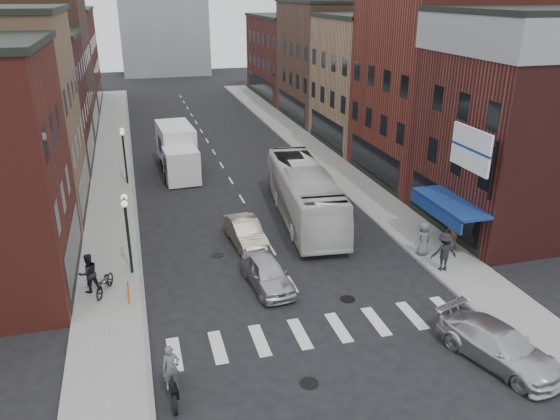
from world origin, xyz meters
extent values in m
plane|color=black|center=(0.00, 0.00, 0.00)|extent=(160.00, 160.00, 0.00)
cube|color=gray|center=(-8.50, 22.00, 0.07)|extent=(3.00, 74.00, 0.15)
cube|color=gray|center=(8.50, 22.00, 0.07)|extent=(3.00, 74.00, 0.15)
cube|color=gray|center=(-7.00, 22.00, 0.00)|extent=(0.20, 74.00, 0.16)
cube|color=gray|center=(7.00, 22.00, 0.00)|extent=(0.20, 74.00, 0.16)
cube|color=silver|center=(0.00, -3.00, 0.00)|extent=(12.00, 2.20, 0.01)
cube|color=black|center=(-10.02, 4.50, 1.60)|extent=(0.08, 7.20, 2.20)
cube|color=black|center=(-10.02, 14.00, 1.60)|extent=(0.08, 8.00, 2.20)
cube|color=#431918|center=(-15.00, 24.00, 5.00)|extent=(10.00, 10.00, 10.00)
cube|color=black|center=(-10.02, 24.00, 1.60)|extent=(0.08, 8.00, 2.20)
cube|color=black|center=(-15.00, 24.00, 10.15)|extent=(10.30, 10.20, 0.30)
cube|color=#533529|center=(-15.00, 35.00, 6.50)|extent=(10.00, 12.00, 13.00)
cube|color=black|center=(-10.02, 35.00, 1.60)|extent=(0.08, 9.60, 2.20)
cube|color=maroon|center=(-15.00, 49.00, 5.50)|extent=(10.00, 16.00, 11.00)
cube|color=black|center=(-10.02, 49.00, 1.60)|extent=(0.08, 12.80, 2.20)
cube|color=black|center=(-15.00, 49.00, 11.15)|extent=(10.30, 16.20, 0.30)
cube|color=#431918|center=(15.00, 4.50, 6.00)|extent=(10.00, 9.00, 12.00)
cube|color=black|center=(10.02, 4.50, 1.60)|extent=(0.08, 7.20, 2.20)
cube|color=black|center=(15.00, 4.50, 12.15)|extent=(10.30, 9.20, 0.30)
cube|color=maroon|center=(15.00, 14.00, 7.00)|extent=(10.00, 10.00, 14.00)
cube|color=black|center=(10.02, 14.00, 1.60)|extent=(0.08, 8.00, 2.20)
cube|color=#967353|center=(15.00, 24.00, 5.50)|extent=(10.00, 10.00, 11.00)
cube|color=black|center=(10.02, 24.00, 1.60)|extent=(0.08, 8.00, 2.20)
cube|color=black|center=(15.00, 24.00, 11.15)|extent=(10.30, 10.20, 0.30)
cube|color=#533529|center=(15.00, 35.00, 6.00)|extent=(10.00, 12.00, 12.00)
cube|color=black|center=(10.02, 35.00, 1.60)|extent=(0.08, 9.60, 2.20)
cube|color=black|center=(15.00, 35.00, 12.15)|extent=(10.30, 12.20, 0.30)
cube|color=#431918|center=(15.00, 49.00, 5.00)|extent=(10.00, 16.00, 10.00)
cube|color=black|center=(10.02, 49.00, 1.60)|extent=(0.08, 12.80, 2.20)
cube|color=black|center=(15.00, 49.00, 10.15)|extent=(10.30, 16.20, 0.30)
cube|color=navy|center=(9.10, 2.50, 2.70)|extent=(1.80, 5.00, 0.15)
cube|color=navy|center=(8.25, 2.50, 2.35)|extent=(0.10, 5.00, 0.70)
cylinder|color=black|center=(9.90, 0.50, 5.00)|extent=(0.12, 0.12, 3.00)
cylinder|color=black|center=(9.20, 0.50, 6.20)|extent=(1.40, 0.08, 0.08)
cube|color=silver|center=(8.50, 0.50, 6.20)|extent=(0.12, 3.00, 2.00)
cylinder|color=black|center=(-7.40, 4.00, 2.00)|extent=(0.14, 0.14, 4.00)
cylinder|color=black|center=(-7.40, 4.00, 4.00)|extent=(0.06, 0.90, 0.06)
sphere|color=white|center=(-7.40, 3.55, 3.95)|extent=(0.32, 0.32, 0.32)
sphere|color=white|center=(-7.40, 4.45, 3.95)|extent=(0.32, 0.32, 0.32)
cylinder|color=black|center=(-7.40, 18.00, 2.00)|extent=(0.14, 0.14, 4.00)
cylinder|color=black|center=(-7.40, 18.00, 4.00)|extent=(0.06, 0.90, 0.06)
sphere|color=white|center=(-7.40, 17.55, 3.95)|extent=(0.32, 0.32, 0.32)
sphere|color=white|center=(-7.40, 18.45, 3.95)|extent=(0.32, 0.32, 0.32)
cylinder|color=#D8590C|center=(-7.60, 1.00, 0.55)|extent=(0.08, 0.08, 0.80)
cylinder|color=#D8590C|center=(-7.60, 1.60, 0.55)|extent=(0.08, 0.08, 0.80)
cube|color=white|center=(-3.51, 17.32, 1.33)|extent=(2.51, 2.69, 2.46)
cube|color=black|center=(-3.51, 17.32, 1.57)|extent=(2.48, 1.52, 1.08)
cube|color=white|center=(-3.51, 21.05, 2.06)|extent=(2.76, 5.25, 2.85)
cube|color=navy|center=(-3.51, 21.05, 2.06)|extent=(2.61, 2.11, 1.18)
cube|color=black|center=(-3.51, 20.86, 0.44)|extent=(2.55, 6.51, 0.34)
cylinder|color=black|center=(-4.64, 17.52, 0.44)|extent=(0.28, 0.88, 0.88)
cylinder|color=black|center=(-2.38, 17.52, 0.44)|extent=(0.28, 0.88, 0.88)
cylinder|color=black|center=(-4.64, 20.86, 0.44)|extent=(0.28, 0.88, 0.88)
cylinder|color=black|center=(-2.38, 20.86, 0.44)|extent=(0.28, 0.88, 0.88)
cylinder|color=black|center=(-4.64, 22.82, 0.44)|extent=(0.28, 0.88, 0.88)
cylinder|color=black|center=(-2.38, 22.82, 0.44)|extent=(0.28, 0.88, 0.88)
cylinder|color=black|center=(-6.25, -4.72, 0.32)|extent=(0.14, 0.65, 0.65)
cylinder|color=black|center=(-6.25, -6.19, 0.32)|extent=(0.14, 0.65, 0.65)
cube|color=black|center=(-6.25, -5.45, 0.54)|extent=(0.34, 1.20, 0.34)
cube|color=black|center=(-6.25, -4.91, 0.94)|extent=(0.54, 0.10, 0.06)
imported|color=#55575D|center=(-6.25, -5.55, 1.35)|extent=(0.62, 0.43, 1.62)
imported|color=silver|center=(3.00, 8.63, 1.64)|extent=(3.92, 11.99, 3.28)
imported|color=silver|center=(-1.23, 1.11, 0.71)|extent=(2.05, 4.31, 1.42)
imported|color=#A89F88|center=(-1.23, 6.00, 0.71)|extent=(1.82, 4.40, 1.42)
imported|color=silver|center=(5.77, -6.69, 0.71)|extent=(3.43, 5.29, 1.43)
imported|color=black|center=(-8.62, 2.31, 0.66)|extent=(1.30, 2.07, 1.03)
imported|color=black|center=(-9.29, 2.62, 1.09)|extent=(1.05, 0.87, 1.89)
imported|color=black|center=(7.53, 0.15, 1.14)|extent=(1.36, 0.83, 1.98)
imported|color=#8A5E46|center=(9.30, 2.10, 1.02)|extent=(1.13, 0.95, 1.73)
imported|color=slate|center=(7.40, 1.95, 1.05)|extent=(0.95, 0.69, 1.81)
camera|label=1|loc=(-6.73, -20.96, 13.08)|focal=35.00mm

